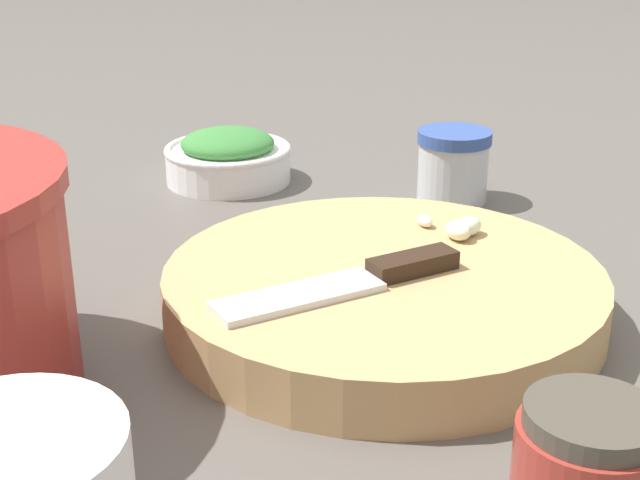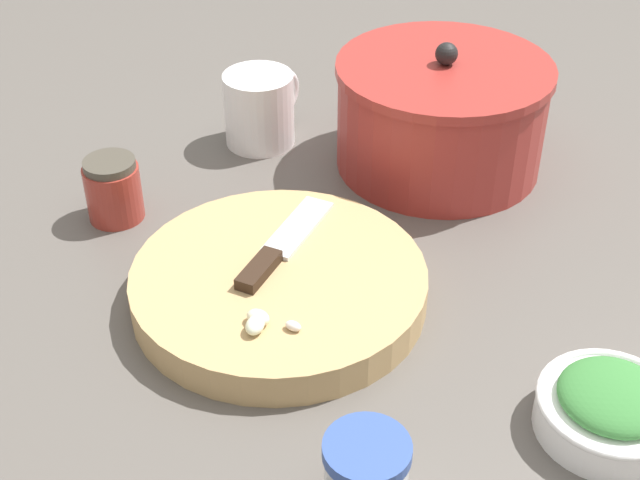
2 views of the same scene
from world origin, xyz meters
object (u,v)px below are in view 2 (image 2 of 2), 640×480
object	(u,v)px
chef_knife	(280,247)
honey_jar	(113,189)
cutting_board	(279,286)
garlic_cloves	(261,322)
stock_pot	(441,115)
herb_bowl	(610,408)
spice_jar	(366,474)
coffee_mug	(261,108)

from	to	relation	value
chef_knife	honey_jar	bearing A→B (deg)	174.59
cutting_board	garlic_cloves	xyz separation A→B (m)	(0.06, -0.06, 0.03)
honey_jar	stock_pot	distance (m)	0.42
chef_knife	herb_bowl	size ratio (longest dim) A/B	1.28
herb_bowl	spice_jar	distance (m)	0.24
garlic_cloves	spice_jar	size ratio (longest dim) A/B	0.76
herb_bowl	spice_jar	size ratio (longest dim) A/B	1.84
chef_knife	stock_pot	xyz separation A→B (m)	(-0.09, 0.30, 0.03)
cutting_board	stock_pot	distance (m)	0.35
coffee_mug	stock_pot	size ratio (longest dim) A/B	0.47
garlic_cloves	honey_jar	world-z (taller)	honey_jar
coffee_mug	stock_pot	bearing A→B (deg)	41.26
coffee_mug	cutting_board	bearing A→B (deg)	-28.37
garlic_cloves	herb_bowl	bearing A→B (deg)	38.95
chef_knife	garlic_cloves	xyz separation A→B (m)	(0.09, -0.08, 0.00)
spice_jar	chef_knife	bearing A→B (deg)	160.64
garlic_cloves	cutting_board	bearing A→B (deg)	136.54
spice_jar	stock_pot	size ratio (longest dim) A/B	0.26
stock_pot	chef_knife	bearing A→B (deg)	-73.58
herb_bowl	honey_jar	distance (m)	0.61
chef_knife	herb_bowl	distance (m)	0.37
coffee_mug	chef_knife	bearing A→B (deg)	-27.65
chef_knife	garlic_cloves	size ratio (longest dim) A/B	3.12
cutting_board	coffee_mug	xyz separation A→B (m)	(-0.30, 0.16, 0.03)
herb_bowl	honey_jar	xyz separation A→B (m)	(-0.56, -0.22, 0.01)
chef_knife	honey_jar	xyz separation A→B (m)	(-0.21, -0.10, -0.00)
stock_pot	honey_jar	bearing A→B (deg)	-107.39
herb_bowl	stock_pot	bearing A→B (deg)	158.13
chef_knife	honey_jar	world-z (taller)	honey_jar
coffee_mug	honey_jar	size ratio (longest dim) A/B	1.65
chef_knife	coffee_mug	xyz separation A→B (m)	(-0.27, 0.14, 0.01)
chef_knife	herb_bowl	xyz separation A→B (m)	(0.35, 0.13, -0.02)
stock_pot	garlic_cloves	bearing A→B (deg)	-64.47
coffee_mug	spice_jar	bearing A→B (deg)	-23.49
honey_jar	stock_pot	world-z (taller)	stock_pot
spice_jar	stock_pot	bearing A→B (deg)	133.26
cutting_board	honey_jar	bearing A→B (deg)	-162.35
chef_knife	garlic_cloves	distance (m)	0.12
cutting_board	garlic_cloves	distance (m)	0.09
chef_knife	stock_pot	distance (m)	0.32
cutting_board	herb_bowl	xyz separation A→B (m)	(0.32, 0.15, 0.01)
cutting_board	spice_jar	distance (m)	0.27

